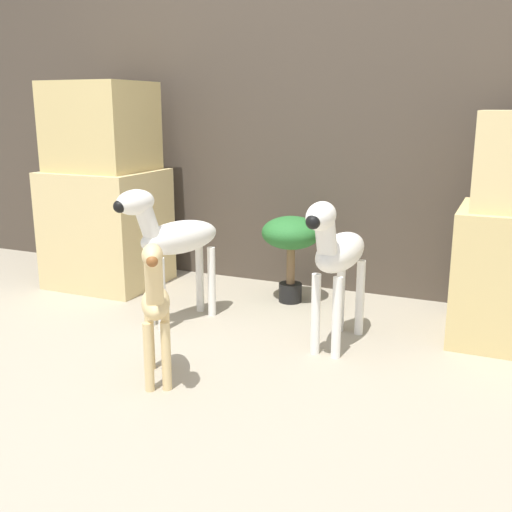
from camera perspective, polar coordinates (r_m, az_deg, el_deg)
The scene contains 7 objects.
ground_plane at distance 2.21m, azimuth -6.59°, elevation -12.73°, with size 14.00×14.00×0.00m, color #9E937F.
wall_back at distance 3.31m, azimuth 5.97°, elevation 15.88°, with size 6.40×0.08×2.20m.
rock_pillar_left at distance 3.45m, azimuth -14.18°, elevation 5.80°, with size 0.58×0.52×1.12m.
zebra_right at distance 2.46m, azimuth 7.68°, elevation 0.26°, with size 0.18×0.55×0.65m.
zebra_left at distance 2.76m, azimuth -8.06°, elevation 1.74°, with size 0.32×0.54×0.65m.
giraffe_figurine at distance 2.16m, azimuth -9.55°, elevation -4.46°, with size 0.27×0.36×0.56m.
potted_palm_front at distance 3.06m, azimuth 3.36°, elevation 1.68°, with size 0.30×0.30×0.45m.
Camera 1 is at (1.01, -1.70, 0.99)m, focal length 42.00 mm.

